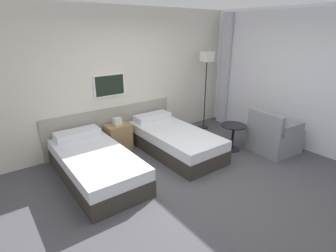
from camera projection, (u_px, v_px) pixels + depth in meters
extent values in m
plane|color=#47474C|center=(199.00, 183.00, 4.10)|extent=(16.00, 16.00, 0.00)
cube|color=beige|center=(127.00, 78.00, 5.29)|extent=(10.00, 0.06, 2.70)
cube|color=gray|center=(113.00, 127.00, 5.35)|extent=(2.73, 0.04, 0.80)
cube|color=white|center=(109.00, 85.00, 5.05)|extent=(0.64, 0.03, 0.44)
cube|color=black|center=(110.00, 85.00, 5.04)|extent=(0.58, 0.01, 0.38)
cube|color=white|center=(308.00, 81.00, 4.98)|extent=(0.06, 4.67, 2.70)
cube|color=silver|center=(307.00, 83.00, 4.97)|extent=(0.03, 4.30, 2.64)
cube|color=#B7BAC1|center=(224.00, 71.00, 6.41)|extent=(0.10, 0.24, 2.64)
cube|color=#332D28|center=(96.00, 170.00, 4.21)|extent=(0.96, 2.01, 0.27)
cube|color=silver|center=(95.00, 158.00, 4.13)|extent=(0.95, 1.99, 0.18)
cube|color=silver|center=(77.00, 134.00, 4.66)|extent=(0.77, 0.34, 0.13)
cube|color=#332D28|center=(175.00, 145.00, 5.12)|extent=(0.96, 2.01, 0.27)
cube|color=silver|center=(175.00, 135.00, 5.04)|extent=(0.95, 1.99, 0.18)
cube|color=silver|center=(152.00, 117.00, 5.56)|extent=(0.77, 0.34, 0.13)
cube|color=#9E7A51|center=(118.00, 137.00, 5.22)|extent=(0.47, 0.35, 0.51)
cube|color=silver|center=(117.00, 121.00, 5.11)|extent=(0.14, 0.14, 0.14)
cylinder|color=black|center=(204.00, 127.00, 6.44)|extent=(0.24, 0.24, 0.02)
cylinder|color=black|center=(205.00, 96.00, 6.16)|extent=(0.02, 0.02, 1.57)
cube|color=silver|center=(207.00, 57.00, 5.85)|extent=(0.24, 0.24, 0.22)
cylinder|color=black|center=(232.00, 149.00, 5.28)|extent=(0.32, 0.32, 0.01)
cylinder|color=black|center=(233.00, 137.00, 5.19)|extent=(0.05, 0.05, 0.49)
cylinder|color=black|center=(234.00, 125.00, 5.10)|extent=(0.49, 0.49, 0.02)
cube|color=gray|center=(274.00, 140.00, 5.15)|extent=(0.84, 0.81, 0.46)
cube|color=gray|center=(265.00, 123.00, 4.83)|extent=(0.16, 0.76, 0.39)
cube|color=gray|center=(292.00, 130.00, 4.78)|extent=(0.67, 0.14, 0.18)
cube|color=gray|center=(262.00, 120.00, 5.30)|extent=(0.67, 0.14, 0.18)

